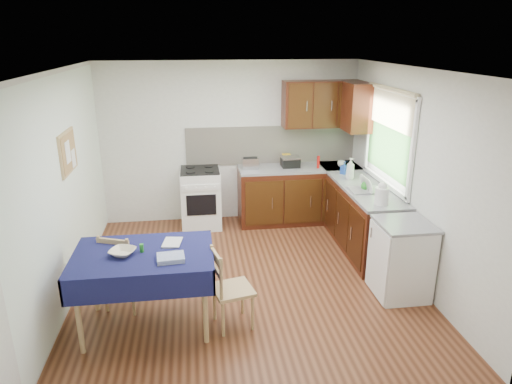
{
  "coord_description": "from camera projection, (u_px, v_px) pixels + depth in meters",
  "views": [
    {
      "loc": [
        -0.57,
        -4.91,
        2.82
      ],
      "look_at": [
        0.14,
        0.2,
        1.06
      ],
      "focal_mm": 32.0,
      "sensor_mm": 36.0,
      "label": 1
    }
  ],
  "objects": [
    {
      "name": "floor",
      "position": [
        247.0,
        280.0,
        5.59
      ],
      "size": [
        4.2,
        4.2,
        0.0
      ],
      "primitive_type": "plane",
      "color": "#482413",
      "rests_on": "ground"
    },
    {
      "name": "ceiling",
      "position": [
        245.0,
        69.0,
        4.78
      ],
      "size": [
        4.0,
        4.2,
        0.02
      ],
      "primitive_type": "cube",
      "color": "silver",
      "rests_on": "wall_back"
    },
    {
      "name": "wall_back",
      "position": [
        230.0,
        143.0,
        7.16
      ],
      "size": [
        4.0,
        0.02,
        2.5
      ],
      "primitive_type": "cube",
      "color": "silver",
      "rests_on": "ground"
    },
    {
      "name": "wall_front",
      "position": [
        281.0,
        272.0,
        3.22
      ],
      "size": [
        4.0,
        0.02,
        2.5
      ],
      "primitive_type": "cube",
      "color": "silver",
      "rests_on": "ground"
    },
    {
      "name": "wall_left",
      "position": [
        63.0,
        190.0,
        4.93
      ],
      "size": [
        0.02,
        4.2,
        2.5
      ],
      "primitive_type": "cube",
      "color": "white",
      "rests_on": "ground"
    },
    {
      "name": "wall_right",
      "position": [
        412.0,
        176.0,
        5.45
      ],
      "size": [
        0.02,
        4.2,
        2.5
      ],
      "primitive_type": "cube",
      "color": "silver",
      "rests_on": "ground"
    },
    {
      "name": "base_cabinets",
      "position": [
        327.0,
        206.0,
        6.81
      ],
      "size": [
        1.9,
        2.3,
        0.86
      ],
      "color": "black",
      "rests_on": "ground"
    },
    {
      "name": "worktop_back",
      "position": [
        299.0,
        168.0,
        7.13
      ],
      "size": [
        1.9,
        0.6,
        0.04
      ],
      "primitive_type": "cube",
      "color": "slate",
      "rests_on": "base_cabinets"
    },
    {
      "name": "worktop_right",
      "position": [
        366.0,
        189.0,
        6.14
      ],
      "size": [
        0.6,
        1.7,
        0.04
      ],
      "primitive_type": "cube",
      "color": "slate",
      "rests_on": "base_cabinets"
    },
    {
      "name": "worktop_corner",
      "position": [
        339.0,
        166.0,
        7.21
      ],
      "size": [
        0.6,
        0.6,
        0.04
      ],
      "primitive_type": "cube",
      "color": "slate",
      "rests_on": "base_cabinets"
    },
    {
      "name": "splashback",
      "position": [
        271.0,
        145.0,
        7.24
      ],
      "size": [
        2.7,
        0.02,
        0.6
      ],
      "primitive_type": "cube",
      "color": "beige",
      "rests_on": "wall_back"
    },
    {
      "name": "upper_cabinets",
      "position": [
        332.0,
        105.0,
        6.88
      ],
      "size": [
        1.2,
        0.85,
        0.7
      ],
      "color": "black",
      "rests_on": "wall_back"
    },
    {
      "name": "stove",
      "position": [
        201.0,
        198.0,
        7.06
      ],
      "size": [
        0.6,
        0.61,
        0.92
      ],
      "color": "white",
      "rests_on": "ground"
    },
    {
      "name": "window",
      "position": [
        389.0,
        131.0,
        5.97
      ],
      "size": [
        0.04,
        1.48,
        1.26
      ],
      "color": "#264F20",
      "rests_on": "wall_right"
    },
    {
      "name": "fridge",
      "position": [
        401.0,
        259.0,
        5.15
      ],
      "size": [
        0.58,
        0.6,
        0.89
      ],
      "color": "white",
      "rests_on": "ground"
    },
    {
      "name": "corkboard",
      "position": [
        68.0,
        152.0,
        5.1
      ],
      "size": [
        0.04,
        0.62,
        0.47
      ],
      "color": "tan",
      "rests_on": "wall_left"
    },
    {
      "name": "dining_table",
      "position": [
        144.0,
        262.0,
        4.48
      ],
      "size": [
        1.36,
        0.92,
        0.82
      ],
      "rotation": [
        0.0,
        0.0,
        -0.12
      ],
      "color": "#110F3C",
      "rests_on": "ground"
    },
    {
      "name": "chair_far",
      "position": [
        122.0,
        269.0,
        4.87
      ],
      "size": [
        0.51,
        0.51,
        0.89
      ],
      "rotation": [
        0.0,
        0.0,
        2.77
      ],
      "color": "tan",
      "rests_on": "ground"
    },
    {
      "name": "chair_near",
      "position": [
        229.0,
        286.0,
        4.56
      ],
      "size": [
        0.46,
        0.46,
        0.86
      ],
      "rotation": [
        0.0,
        0.0,
        1.8
      ],
      "color": "tan",
      "rests_on": "ground"
    },
    {
      "name": "toaster",
      "position": [
        250.0,
        163.0,
        6.97
      ],
      "size": [
        0.25,
        0.15,
        0.19
      ],
      "rotation": [
        0.0,
        0.0,
        0.3
      ],
      "color": "#B6B7BB",
      "rests_on": "worktop_back"
    },
    {
      "name": "sandwich_press",
      "position": [
        290.0,
        162.0,
        7.1
      ],
      "size": [
        0.28,
        0.24,
        0.16
      ],
      "rotation": [
        0.0,
        0.0,
        -0.15
      ],
      "color": "black",
      "rests_on": "worktop_back"
    },
    {
      "name": "sauce_bottle",
      "position": [
        318.0,
        162.0,
        7.01
      ],
      "size": [
        0.04,
        0.04,
        0.19
      ],
      "primitive_type": "cylinder",
      "color": "#B6120E",
      "rests_on": "worktop_back"
    },
    {
      "name": "yellow_packet",
      "position": [
        286.0,
        159.0,
        7.24
      ],
      "size": [
        0.14,
        0.12,
        0.17
      ],
      "primitive_type": "cube",
      "rotation": [
        0.0,
        0.0,
        -0.3
      ],
      "color": "gold",
      "rests_on": "worktop_back"
    },
    {
      "name": "dish_rack",
      "position": [
        366.0,
        189.0,
        6.0
      ],
      "size": [
        0.41,
        0.32,
        0.2
      ],
      "rotation": [
        0.0,
        0.0,
        0.37
      ],
      "color": "gray",
      "rests_on": "worktop_right"
    },
    {
      "name": "kettle",
      "position": [
        382.0,
        194.0,
        5.49
      ],
      "size": [
        0.17,
        0.17,
        0.28
      ],
      "color": "white",
      "rests_on": "worktop_right"
    },
    {
      "name": "cup",
      "position": [
        341.0,
        164.0,
        7.1
      ],
      "size": [
        0.15,
        0.15,
        0.09
      ],
      "primitive_type": "imported",
      "rotation": [
        0.0,
        0.0,
        -0.25
      ],
      "color": "silver",
      "rests_on": "worktop_back"
    },
    {
      "name": "soap_bottle_a",
      "position": [
        350.0,
        169.0,
        6.46
      ],
      "size": [
        0.17,
        0.17,
        0.31
      ],
      "primitive_type": "imported",
      "rotation": [
        0.0,
        0.0,
        0.87
      ],
      "color": "white",
      "rests_on": "worktop_right"
    },
    {
      "name": "soap_bottle_b",
      "position": [
        344.0,
        168.0,
        6.72
      ],
      "size": [
        0.12,
        0.12,
        0.18
      ],
      "primitive_type": "imported",
      "rotation": [
        0.0,
        0.0,
        2.23
      ],
      "color": "#1C41A5",
      "rests_on": "worktop_right"
    },
    {
      "name": "soap_bottle_c",
      "position": [
        366.0,
        184.0,
        6.01
      ],
      "size": [
        0.15,
        0.15,
        0.16
      ],
      "primitive_type": "imported",
      "rotation": [
        0.0,
        0.0,
        3.32
      ],
      "color": "#298C26",
      "rests_on": "worktop_right"
    },
    {
      "name": "plate_bowl",
      "position": [
        123.0,
        252.0,
        4.4
      ],
      "size": [
        0.31,
        0.31,
        0.06
      ],
      "primitive_type": "imported",
      "rotation": [
        0.0,
        0.0,
        -0.4
      ],
      "color": "beige",
      "rests_on": "dining_table"
    },
    {
      "name": "book",
      "position": [
        163.0,
        243.0,
        4.65
      ],
      "size": [
        0.22,
        0.27,
        0.02
      ],
      "primitive_type": "imported",
      "rotation": [
        0.0,
        0.0,
        -0.15
      ],
      "color": "white",
      "rests_on": "dining_table"
    },
    {
      "name": "spice_jar",
      "position": [
        142.0,
        248.0,
        4.46
      ],
      "size": [
        0.04,
        0.04,
        0.08
      ],
      "primitive_type": "cylinder",
      "color": "#238124",
      "rests_on": "dining_table"
    },
    {
      "name": "tea_towel",
      "position": [
        171.0,
        258.0,
        4.3
      ],
      "size": [
        0.27,
        0.22,
        0.05
      ],
      "primitive_type": "cube",
      "rotation": [
        0.0,
        0.0,
        0.09
      ],
      "color": "navy",
      "rests_on": "dining_table"
    }
  ]
}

